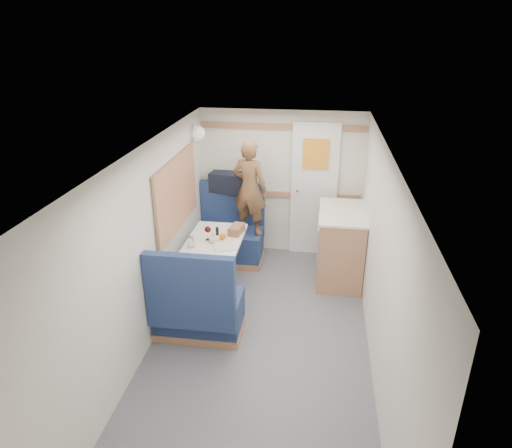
% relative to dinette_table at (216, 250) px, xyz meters
% --- Properties ---
extents(floor, '(4.50, 4.50, 0.00)m').
position_rel_dinette_table_xyz_m(floor, '(0.65, -1.00, -0.57)').
color(floor, '#515156').
rests_on(floor, ground).
extents(ceiling, '(4.50, 4.50, 0.00)m').
position_rel_dinette_table_xyz_m(ceiling, '(0.65, -1.00, 1.43)').
color(ceiling, silver).
rests_on(ceiling, wall_back).
extents(wall_back, '(2.20, 0.02, 2.00)m').
position_rel_dinette_table_xyz_m(wall_back, '(0.65, 1.25, 0.43)').
color(wall_back, silver).
rests_on(wall_back, floor).
extents(wall_left, '(0.02, 4.50, 2.00)m').
position_rel_dinette_table_xyz_m(wall_left, '(-0.45, -1.00, 0.43)').
color(wall_left, silver).
rests_on(wall_left, floor).
extents(wall_right, '(0.02, 4.50, 2.00)m').
position_rel_dinette_table_xyz_m(wall_right, '(1.75, -1.00, 0.43)').
color(wall_right, silver).
rests_on(wall_right, floor).
extents(oak_trim_low, '(2.15, 0.02, 0.08)m').
position_rel_dinette_table_xyz_m(oak_trim_low, '(0.65, 1.23, 0.28)').
color(oak_trim_low, '#A66A4B').
rests_on(oak_trim_low, wall_back).
extents(oak_trim_high, '(2.15, 0.02, 0.08)m').
position_rel_dinette_table_xyz_m(oak_trim_high, '(0.65, 1.23, 1.21)').
color(oak_trim_high, '#A66A4B').
rests_on(oak_trim_high, wall_back).
extents(side_window, '(0.04, 1.30, 0.72)m').
position_rel_dinette_table_xyz_m(side_window, '(-0.43, 0.00, 0.68)').
color(side_window, '#B3BEA1').
rests_on(side_window, wall_left).
extents(rear_door, '(0.62, 0.12, 1.86)m').
position_rel_dinette_table_xyz_m(rear_door, '(1.10, 1.22, 0.41)').
color(rear_door, white).
rests_on(rear_door, wall_back).
extents(dinette_table, '(0.62, 0.92, 0.72)m').
position_rel_dinette_table_xyz_m(dinette_table, '(0.00, 0.00, 0.00)').
color(dinette_table, white).
rests_on(dinette_table, floor).
extents(bench_far, '(0.90, 0.59, 1.05)m').
position_rel_dinette_table_xyz_m(bench_far, '(-0.00, 0.86, -0.27)').
color(bench_far, '#18254D').
rests_on(bench_far, floor).
extents(bench_near, '(0.90, 0.59, 1.05)m').
position_rel_dinette_table_xyz_m(bench_near, '(-0.00, -0.86, -0.27)').
color(bench_near, '#18254D').
rests_on(bench_near, floor).
extents(ledge, '(0.90, 0.14, 0.04)m').
position_rel_dinette_table_xyz_m(ledge, '(-0.00, 1.12, 0.31)').
color(ledge, '#A66A4B').
rests_on(ledge, bench_far).
extents(dome_light, '(0.20, 0.20, 0.20)m').
position_rel_dinette_table_xyz_m(dome_light, '(-0.39, 0.85, 1.18)').
color(dome_light, white).
rests_on(dome_light, wall_left).
extents(galley_counter, '(0.57, 0.92, 0.92)m').
position_rel_dinette_table_xyz_m(galley_counter, '(1.47, 0.55, -0.10)').
color(galley_counter, '#A66A4B').
rests_on(galley_counter, floor).
extents(person, '(0.52, 0.41, 1.25)m').
position_rel_dinette_table_xyz_m(person, '(0.29, 0.78, 0.51)').
color(person, brown).
rests_on(person, bench_far).
extents(duffel_bag, '(0.58, 0.34, 0.26)m').
position_rel_dinette_table_xyz_m(duffel_bag, '(-0.03, 1.12, 0.47)').
color(duffel_bag, black).
rests_on(duffel_bag, ledge).
extents(tray, '(0.32, 0.36, 0.02)m').
position_rel_dinette_table_xyz_m(tray, '(0.15, -0.17, 0.16)').
color(tray, silver).
rests_on(tray, dinette_table).
extents(orange_fruit, '(0.07, 0.07, 0.07)m').
position_rel_dinette_table_xyz_m(orange_fruit, '(0.10, -0.06, 0.21)').
color(orange_fruit, orange).
rests_on(orange_fruit, tray).
extents(cheese_block, '(0.11, 0.08, 0.03)m').
position_rel_dinette_table_xyz_m(cheese_block, '(0.01, -0.12, 0.19)').
color(cheese_block, '#DFD281').
rests_on(cheese_block, tray).
extents(wine_glass, '(0.08, 0.08, 0.17)m').
position_rel_dinette_table_xyz_m(wine_glass, '(-0.07, -0.06, 0.28)').
color(wine_glass, white).
rests_on(wine_glass, dinette_table).
extents(tumbler_left, '(0.07, 0.07, 0.12)m').
position_rel_dinette_table_xyz_m(tumbler_left, '(-0.21, -0.26, 0.21)').
color(tumbler_left, silver).
rests_on(tumbler_left, dinette_table).
extents(beer_glass, '(0.06, 0.06, 0.09)m').
position_rel_dinette_table_xyz_m(beer_glass, '(0.22, 0.15, 0.20)').
color(beer_glass, '#955815').
rests_on(beer_glass, dinette_table).
extents(pepper_grinder, '(0.04, 0.04, 0.10)m').
position_rel_dinette_table_xyz_m(pepper_grinder, '(0.01, 0.09, 0.20)').
color(pepper_grinder, black).
rests_on(pepper_grinder, dinette_table).
extents(salt_grinder, '(0.04, 0.04, 0.10)m').
position_rel_dinette_table_xyz_m(salt_grinder, '(0.00, -0.06, 0.20)').
color(salt_grinder, silver).
rests_on(salt_grinder, dinette_table).
extents(bread_loaf, '(0.18, 0.26, 0.10)m').
position_rel_dinette_table_xyz_m(bread_loaf, '(0.22, 0.16, 0.20)').
color(bread_loaf, olive).
rests_on(bread_loaf, dinette_table).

